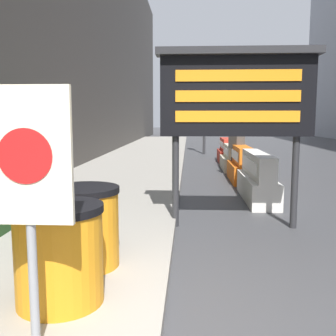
{
  "coord_description": "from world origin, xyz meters",
  "views": [
    {
      "loc": [
        0.19,
        -2.59,
        1.62
      ],
      "look_at": [
        -0.16,
        3.96,
        0.77
      ],
      "focal_mm": 42.0,
      "sensor_mm": 36.0,
      "label": 1
    }
  ],
  "objects_px": {
    "message_board": "(237,95)",
    "traffic_cone_near": "(231,159)",
    "warning_sign": "(27,174)",
    "pedestrian_worker": "(237,142)",
    "barrel_drum_middle": "(84,226)",
    "jersey_barrier_white": "(257,179)",
    "traffic_light_near_curb": "(205,91)",
    "jersey_barrier_cream": "(232,159)",
    "barrel_drum_foreground": "(59,254)",
    "jersey_barrier_orange_near": "(242,166)",
    "jersey_barrier_red_striped": "(226,152)"
  },
  "relations": [
    {
      "from": "warning_sign",
      "to": "traffic_light_near_curb",
      "type": "height_order",
      "value": "traffic_light_near_curb"
    },
    {
      "from": "jersey_barrier_red_striped",
      "to": "pedestrian_worker",
      "type": "xyz_separation_m",
      "value": [
        -0.06,
        -3.53,
        0.58
      ]
    },
    {
      "from": "jersey_barrier_cream",
      "to": "pedestrian_worker",
      "type": "relative_size",
      "value": 1.1
    },
    {
      "from": "jersey_barrier_orange_near",
      "to": "pedestrian_worker",
      "type": "height_order",
      "value": "pedestrian_worker"
    },
    {
      "from": "warning_sign",
      "to": "jersey_barrier_orange_near",
      "type": "relative_size",
      "value": 0.95
    },
    {
      "from": "barrel_drum_foreground",
      "to": "traffic_cone_near",
      "type": "height_order",
      "value": "barrel_drum_foreground"
    },
    {
      "from": "barrel_drum_foreground",
      "to": "barrel_drum_middle",
      "type": "height_order",
      "value": "same"
    },
    {
      "from": "message_board",
      "to": "jersey_barrier_orange_near",
      "type": "height_order",
      "value": "message_board"
    },
    {
      "from": "jersey_barrier_white",
      "to": "barrel_drum_foreground",
      "type": "bearing_deg",
      "value": -116.85
    },
    {
      "from": "message_board",
      "to": "traffic_cone_near",
      "type": "relative_size",
      "value": 4.1
    },
    {
      "from": "jersey_barrier_orange_near",
      "to": "jersey_barrier_red_striped",
      "type": "xyz_separation_m",
      "value": [
        0.0,
        4.21,
        -0.01
      ]
    },
    {
      "from": "jersey_barrier_white",
      "to": "traffic_cone_near",
      "type": "relative_size",
      "value": 3.41
    },
    {
      "from": "barrel_drum_middle",
      "to": "pedestrian_worker",
      "type": "height_order",
      "value": "pedestrian_worker"
    },
    {
      "from": "barrel_drum_middle",
      "to": "jersey_barrier_white",
      "type": "distance_m",
      "value": 4.59
    },
    {
      "from": "warning_sign",
      "to": "pedestrian_worker",
      "type": "distance_m",
      "value": 8.64
    },
    {
      "from": "jersey_barrier_orange_near",
      "to": "traffic_light_near_curb",
      "type": "relative_size",
      "value": 0.47
    },
    {
      "from": "message_board",
      "to": "jersey_barrier_white",
      "type": "relative_size",
      "value": 1.2
    },
    {
      "from": "jersey_barrier_cream",
      "to": "message_board",
      "type": "bearing_deg",
      "value": -95.89
    },
    {
      "from": "warning_sign",
      "to": "jersey_barrier_cream",
      "type": "height_order",
      "value": "warning_sign"
    },
    {
      "from": "message_board",
      "to": "jersey_barrier_white",
      "type": "xyz_separation_m",
      "value": [
        0.67,
        1.98,
        -1.52
      ]
    },
    {
      "from": "jersey_barrier_red_striped",
      "to": "message_board",
      "type": "bearing_deg",
      "value": -94.53
    },
    {
      "from": "barrel_drum_foreground",
      "to": "traffic_light_near_curb",
      "type": "height_order",
      "value": "traffic_light_near_curb"
    },
    {
      "from": "message_board",
      "to": "traffic_cone_near",
      "type": "xyz_separation_m",
      "value": [
        0.66,
        6.73,
        -1.63
      ]
    },
    {
      "from": "message_board",
      "to": "jersey_barrier_cream",
      "type": "height_order",
      "value": "message_board"
    },
    {
      "from": "warning_sign",
      "to": "jersey_barrier_orange_near",
      "type": "distance_m",
      "value": 8.05
    },
    {
      "from": "jersey_barrier_red_striped",
      "to": "traffic_cone_near",
      "type": "xyz_separation_m",
      "value": [
        -0.02,
        -1.77,
        -0.08
      ]
    },
    {
      "from": "jersey_barrier_white",
      "to": "jersey_barrier_cream",
      "type": "relative_size",
      "value": 1.2
    },
    {
      "from": "jersey_barrier_white",
      "to": "traffic_cone_near",
      "type": "distance_m",
      "value": 4.76
    },
    {
      "from": "message_board",
      "to": "warning_sign",
      "type": "bearing_deg",
      "value": -116.52
    },
    {
      "from": "jersey_barrier_white",
      "to": "message_board",
      "type": "bearing_deg",
      "value": -108.8
    },
    {
      "from": "warning_sign",
      "to": "traffic_light_near_curb",
      "type": "distance_m",
      "value": 15.12
    },
    {
      "from": "traffic_cone_near",
      "to": "traffic_light_near_curb",
      "type": "distance_m",
      "value": 5.48
    },
    {
      "from": "message_board",
      "to": "traffic_light_near_curb",
      "type": "distance_m",
      "value": 11.62
    },
    {
      "from": "traffic_light_near_curb",
      "to": "jersey_barrier_cream",
      "type": "bearing_deg",
      "value": -82.42
    },
    {
      "from": "traffic_light_near_curb",
      "to": "traffic_cone_near",
      "type": "bearing_deg",
      "value": -82.28
    },
    {
      "from": "warning_sign",
      "to": "pedestrian_worker",
      "type": "xyz_separation_m",
      "value": [
        2.29,
        8.33,
        -0.31
      ]
    },
    {
      "from": "barrel_drum_foreground",
      "to": "jersey_barrier_orange_near",
      "type": "height_order",
      "value": "barrel_drum_foreground"
    },
    {
      "from": "barrel_drum_foreground",
      "to": "warning_sign",
      "type": "xyz_separation_m",
      "value": [
        0.03,
        -0.63,
        0.74
      ]
    },
    {
      "from": "jersey_barrier_cream",
      "to": "barrel_drum_foreground",
      "type": "bearing_deg",
      "value": -104.44
    },
    {
      "from": "barrel_drum_middle",
      "to": "traffic_light_near_curb",
      "type": "distance_m",
      "value": 13.81
    },
    {
      "from": "message_board",
      "to": "pedestrian_worker",
      "type": "distance_m",
      "value": 5.1
    },
    {
      "from": "message_board",
      "to": "jersey_barrier_white",
      "type": "height_order",
      "value": "message_board"
    },
    {
      "from": "jersey_barrier_white",
      "to": "traffic_light_near_curb",
      "type": "xyz_separation_m",
      "value": [
        -0.67,
        9.61,
        2.34
      ]
    },
    {
      "from": "warning_sign",
      "to": "jersey_barrier_cream",
      "type": "distance_m",
      "value": 10.2
    },
    {
      "from": "jersey_barrier_cream",
      "to": "jersey_barrier_red_striped",
      "type": "height_order",
      "value": "jersey_barrier_red_striped"
    },
    {
      "from": "barrel_drum_foreground",
      "to": "jersey_barrier_red_striped",
      "type": "xyz_separation_m",
      "value": [
        2.38,
        11.23,
        -0.15
      ]
    },
    {
      "from": "jersey_barrier_white",
      "to": "jersey_barrier_red_striped",
      "type": "bearing_deg",
      "value": 90.0
    },
    {
      "from": "barrel_drum_middle",
      "to": "jersey_barrier_cream",
      "type": "distance_m",
      "value": 8.79
    },
    {
      "from": "barrel_drum_middle",
      "to": "traffic_light_near_curb",
      "type": "relative_size",
      "value": 0.21
    },
    {
      "from": "barrel_drum_foreground",
      "to": "traffic_light_near_curb",
      "type": "relative_size",
      "value": 0.21
    }
  ]
}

